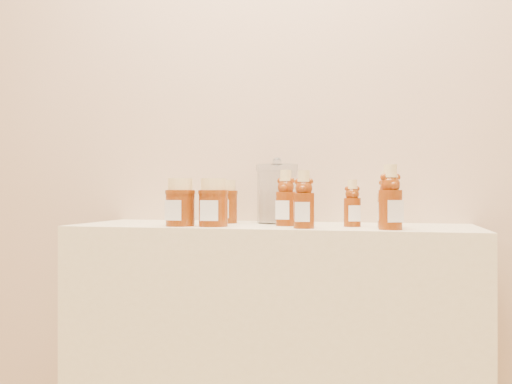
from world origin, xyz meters
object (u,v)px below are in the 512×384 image
(honey_jar_left, at_px, (180,202))
(bear_bottle_back_left, at_px, (286,194))
(bear_bottle_front_left, at_px, (304,196))
(glass_canister, at_px, (277,191))
(display_table, at_px, (272,373))

(honey_jar_left, bearing_deg, bear_bottle_back_left, 22.50)
(bear_bottle_front_left, distance_m, honey_jar_left, 0.37)
(honey_jar_left, bearing_deg, glass_canister, 45.58)
(bear_bottle_back_left, height_order, bear_bottle_front_left, bear_bottle_back_left)
(bear_bottle_back_left, relative_size, honey_jar_left, 1.34)
(honey_jar_left, bearing_deg, display_table, 31.59)
(display_table, relative_size, bear_bottle_back_left, 6.43)
(display_table, relative_size, honey_jar_left, 8.59)
(bear_bottle_back_left, height_order, honey_jar_left, bear_bottle_back_left)
(display_table, relative_size, bear_bottle_front_left, 6.65)
(bear_bottle_front_left, relative_size, honey_jar_left, 1.29)
(glass_canister, bearing_deg, bear_bottle_back_left, -66.76)
(display_table, bearing_deg, honey_jar_left, -155.22)
(display_table, bearing_deg, bear_bottle_back_left, -32.23)
(display_table, distance_m, glass_canister, 0.56)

